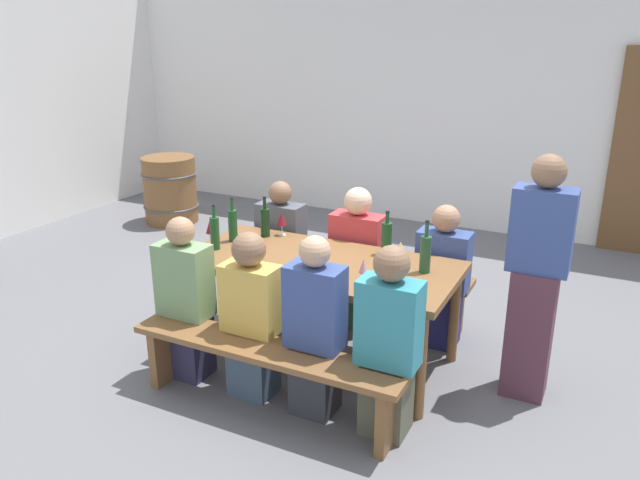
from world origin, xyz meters
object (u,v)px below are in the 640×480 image
seated_guest_near_2 (315,331)px  wine_barrel (170,190)px  wine_glass_1 (400,249)px  wine_glass_3 (282,219)px  wine_glass_2 (363,267)px  seated_guest_near_3 (388,346)px  wine_bottle_0 (215,232)px  wine_glass_4 (302,245)px  tasting_table (320,271)px  seated_guest_far_2 (442,280)px  standing_host (535,284)px  seated_guest_near_1 (252,319)px  wine_bottle_3 (425,253)px  wine_bottle_1 (233,225)px  bench_near (265,362)px  wine_bottle_2 (265,222)px  seated_guest_far_1 (357,262)px  wine_bottle_4 (387,237)px  wine_glass_0 (210,228)px  bench_far (361,277)px  seated_guest_near_0 (186,303)px  seated_guest_far_0 (281,251)px

seated_guest_near_2 → wine_barrel: bearing=50.7°
wine_glass_1 → wine_glass_3: bearing=168.7°
wine_glass_3 → seated_guest_near_2: (0.77, -0.95, -0.33)m
wine_glass_2 → seated_guest_near_3: seated_guest_near_3 is taller
wine_bottle_0 → wine_glass_4: 0.68m
tasting_table → wine_glass_1: bearing=16.5°
seated_guest_far_2 → standing_host: 0.84m
wine_glass_1 → seated_guest_near_2: 0.86m
wine_glass_2 → wine_barrel: size_ratio=0.22×
seated_guest_near_1 → seated_guest_near_2: 0.45m
tasting_table → seated_guest_near_1: seated_guest_near_1 is taller
wine_bottle_3 → seated_guest_far_2: (-0.00, 0.48, -0.37)m
wine_bottle_1 → wine_glass_2: size_ratio=1.89×
bench_near → wine_glass_2: (0.43, 0.48, 0.52)m
wine_bottle_2 → tasting_table: bearing=-24.9°
tasting_table → bench_near: bearing=-90.0°
wine_glass_1 → seated_guest_far_1: (-0.50, 0.44, -0.33)m
wine_bottle_1 → wine_bottle_4: (1.12, 0.25, -0.01)m
tasting_table → wine_bottle_4: size_ratio=5.99×
seated_guest_near_3 → wine_glass_0: bearing=71.9°
seated_guest_near_1 → bench_far: bearing=-7.9°
wine_glass_4 → seated_guest_far_2: 1.11m
wine_bottle_3 → seated_guest_far_1: 0.90m
wine_barrel → bench_near: bearing=-43.1°
bench_near → bench_far: same height
wine_bottle_0 → wine_glass_3: bearing=60.4°
bench_far → seated_guest_far_2: 0.74m
wine_bottle_3 → wine_glass_2: bearing=-125.7°
wine_glass_3 → seated_guest_near_0: 1.03m
bench_near → wine_bottle_3: (0.71, 0.86, 0.53)m
wine_bottle_0 → wine_glass_1: bearing=12.1°
wine_bottle_3 → seated_guest_far_1: size_ratio=0.31×
seated_guest_near_1 → seated_guest_near_3: seated_guest_near_3 is taller
wine_glass_2 → seated_guest_near_1: (-0.62, -0.33, -0.34)m
wine_bottle_1 → seated_guest_near_1: size_ratio=0.30×
wine_glass_3 → seated_guest_near_1: size_ratio=0.17×
wine_barrel → seated_guest_near_0: bearing=-48.9°
wine_bottle_4 → seated_guest_near_0: bearing=-138.8°
wine_glass_0 → wine_glass_1: wine_glass_0 is taller
bench_far → wine_glass_4: wine_glass_4 is taller
seated_guest_near_2 → seated_guest_far_0: bearing=37.6°
wine_bottle_2 → wine_bottle_3: (1.31, -0.16, 0.01)m
wine_glass_1 → seated_guest_near_3: size_ratio=0.15×
wine_bottle_1 → wine_glass_0: (-0.09, -0.16, 0.01)m
seated_guest_far_0 → wine_glass_1: bearing=69.4°
seated_guest_near_2 → standing_host: size_ratio=0.73×
wine_bottle_1 → wine_barrel: size_ratio=0.42×
wine_bottle_3 → seated_guest_near_2: seated_guest_near_2 is taller
bench_far → wine_bottle_0: (-0.78, -0.87, 0.53)m
wine_glass_3 → wine_bottle_2: bearing=-143.1°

